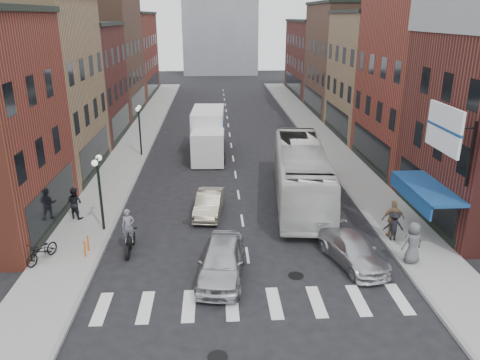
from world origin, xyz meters
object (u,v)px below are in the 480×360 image
at_px(streetlamp_far, 139,121).
at_px(box_truck, 208,134).
at_px(motorcycle_rider, 129,232).
at_px(ped_right_c, 413,243).
at_px(ped_left_solo, 75,203).
at_px(ped_right_b, 393,219).
at_px(sedan_left_far, 209,203).
at_px(curb_car, 353,250).
at_px(ped_right_a, 394,226).
at_px(transit_bus, 301,173).
at_px(bike_rack, 87,246).
at_px(sedan_left_near, 222,261).
at_px(parked_bicycle, 42,251).
at_px(streetlamp_near, 99,180).
at_px(billboard_sign, 446,130).

relative_size(streetlamp_far, box_truck, 0.49).
xyz_separation_m(motorcycle_rider, ped_right_c, (13.03, -1.99, 0.09)).
distance_m(ped_left_solo, ped_right_b, 17.05).
distance_m(sedan_left_far, ped_left_solo, 7.43).
bearing_deg(curb_car, motorcycle_rider, 156.12).
height_order(streetlamp_far, ped_right_a, streetlamp_far).
height_order(streetlamp_far, ped_left_solo, streetlamp_far).
height_order(curb_car, ped_right_c, ped_right_c).
bearing_deg(transit_bus, ped_right_a, -53.25).
distance_m(bike_rack, sedan_left_near, 6.73).
distance_m(streetlamp_far, parked_bicycle, 17.54).
bearing_deg(transit_bus, box_truck, 125.62).
relative_size(streetlamp_near, motorcycle_rider, 1.84).
distance_m(streetlamp_far, bike_rack, 16.87).
height_order(bike_rack, ped_left_solo, ped_left_solo).
bearing_deg(sedan_left_near, streetlamp_near, 148.43).
bearing_deg(sedan_left_near, streetlamp_far, 115.11).
bearing_deg(ped_left_solo, sedan_left_far, -151.91).
bearing_deg(curb_car, ped_right_a, 21.52).
height_order(box_truck, transit_bus, box_truck).
xyz_separation_m(box_truck, motorcycle_rider, (-3.67, -16.49, -0.72)).
distance_m(streetlamp_far, ped_left_solo, 12.71).
xyz_separation_m(sedan_left_far, ped_right_b, (9.33, -3.70, 0.47)).
distance_m(bike_rack, sedan_left_far, 7.43).
bearing_deg(curb_car, streetlamp_near, 146.88).
bearing_deg(motorcycle_rider, ped_left_solo, 128.17).
relative_size(sedan_left_far, parked_bicycle, 2.12).
bearing_deg(curb_car, sedan_left_near, 173.71).
height_order(sedan_left_far, parked_bicycle, sedan_left_far).
height_order(motorcycle_rider, ped_right_a, motorcycle_rider).
bearing_deg(bike_rack, curb_car, -5.99).
height_order(transit_bus, ped_right_b, transit_bus).
xyz_separation_m(box_truck, curb_car, (6.76, -18.13, -1.12)).
xyz_separation_m(billboard_sign, ped_right_c, (-1.19, -0.85, -5.00)).
bearing_deg(ped_right_a, streetlamp_far, -38.41).
height_order(parked_bicycle, ped_right_b, ped_right_b).
bearing_deg(billboard_sign, bike_rack, 177.17).
bearing_deg(streetlamp_near, ped_right_a, -7.97).
bearing_deg(streetlamp_near, motorcycle_rider, -53.21).
bearing_deg(bike_rack, sedan_left_near, -19.30).
bearing_deg(ped_left_solo, transit_bus, -144.74).
xyz_separation_m(sedan_left_near, curb_car, (6.05, 0.92, -0.17)).
relative_size(motorcycle_rider, ped_left_solo, 1.25).
xyz_separation_m(ped_left_solo, ped_right_c, (16.65, -5.92, 0.09)).
height_order(streetlamp_near, box_truck, streetlamp_near).
xyz_separation_m(billboard_sign, curb_car, (-3.79, -0.50, -5.49)).
bearing_deg(curb_car, ped_left_solo, 143.44).
height_order(bike_rack, sedan_left_far, sedan_left_far).
bearing_deg(parked_bicycle, sedan_left_far, 58.13).
relative_size(sedan_left_near, ped_right_b, 2.43).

